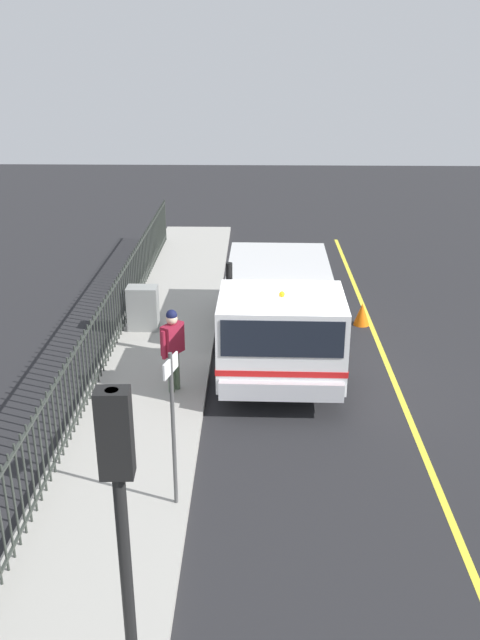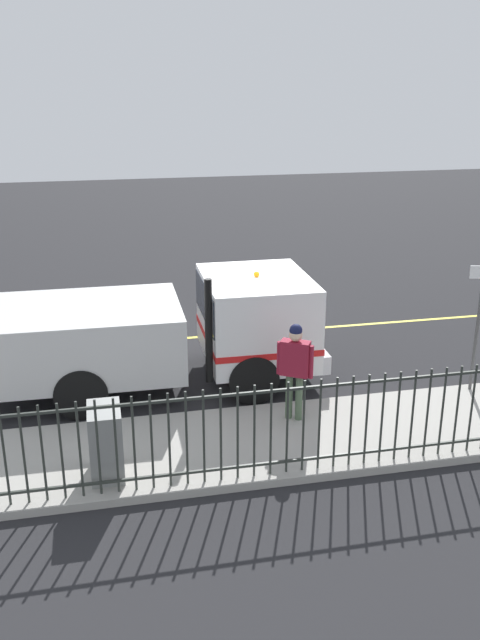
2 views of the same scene
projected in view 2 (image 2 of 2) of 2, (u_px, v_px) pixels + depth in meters
The scene contains 9 objects.
ground_plane at pixel (243, 370), 14.36m from camera, with size 58.53×58.53×0.00m, color #232326.
sidewalk_slab at pixel (283, 440), 11.47m from camera, with size 2.48×26.61×0.13m, color #A3A099.
lane_marking at pixel (224, 335), 16.30m from camera, with size 0.12×23.95×0.01m, color yellow.
work_truck at pixel (172, 327), 13.34m from camera, with size 2.60×6.60×2.45m.
worker_standing at pixel (295, 362), 11.70m from camera, with size 0.45×0.56×1.76m.
iron_fence at pixel (303, 426), 10.23m from camera, with size 0.04×22.65×1.50m.
utility_cabinet at pixel (106, 442), 10.19m from camera, with size 0.74×0.48×1.10m, color gray.
traffic_cone at pixel (68, 339), 15.26m from camera, with size 0.41×0.41×0.59m, color orange.
street_sign at pixel (479, 312), 12.68m from camera, with size 0.16×0.49×2.53m.
Camera 2 is at (12.87, -2.85, 5.80)m, focal length 38.50 mm.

